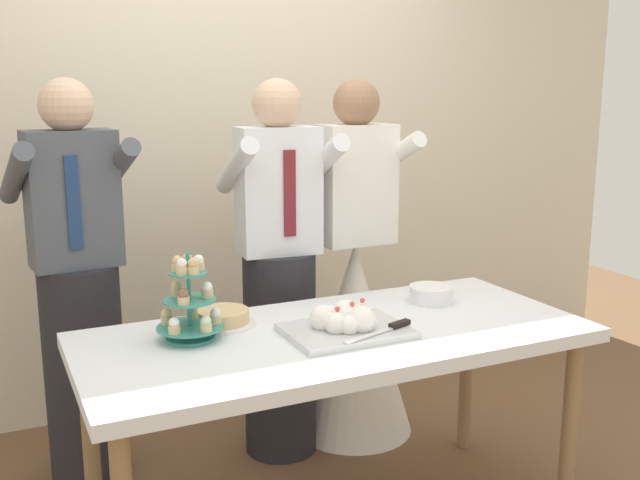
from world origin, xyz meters
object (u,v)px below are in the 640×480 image
person_bride (354,313)px  main_cake_tray (346,323)px  round_cake (223,318)px  plate_stack (431,294)px  person_groom (279,291)px  cupcake_stand (190,304)px  dessert_table (336,350)px  person_guest (80,307)px

person_bride → main_cake_tray: bearing=-120.0°
round_cake → plate_stack: bearing=-5.6°
main_cake_tray → person_groom: person_groom is taller
cupcake_stand → person_bride: size_ratio=0.18×
main_cake_tray → person_groom: (0.04, 0.71, -0.07)m
plate_stack → person_groom: (-0.45, 0.51, -0.06)m
cupcake_stand → person_groom: person_groom is taller
main_cake_tray → round_cake: bearing=141.3°
cupcake_stand → dessert_table: bearing=-15.0°
cupcake_stand → plate_stack: (0.99, 0.02, -0.09)m
round_cake → person_bride: person_bride is taller
main_cake_tray → plate_stack: size_ratio=2.44×
cupcake_stand → person_groom: 0.77m
person_guest → main_cake_tray: bearing=-46.7°
dessert_table → round_cake: bearing=145.4°
round_cake → cupcake_stand: bearing=-145.0°
cupcake_stand → main_cake_tray: (0.51, -0.18, -0.08)m
cupcake_stand → main_cake_tray: 0.54m
person_guest → cupcake_stand: bearing=-66.8°
main_cake_tray → plate_stack: main_cake_tray is taller
cupcake_stand → person_groom: size_ratio=0.18×
plate_stack → person_guest: person_guest is taller
dessert_table → person_bride: 0.83m
person_groom → person_guest: same height
dessert_table → person_bride: bearing=57.5°
cupcake_stand → person_groom: (0.54, 0.53, -0.15)m
dessert_table → plate_stack: bearing=17.0°
cupcake_stand → main_cake_tray: cupcake_stand is taller
cupcake_stand → person_bride: (0.94, 0.56, -0.32)m
person_groom → person_bride: same height
person_groom → person_bride: 0.43m
person_bride → plate_stack: bearing=-83.8°
person_groom → person_guest: 0.83m
round_cake → person_groom: person_groom is taller
plate_stack → person_groom: size_ratio=0.11×
cupcake_stand → person_bride: bearing=31.1°
main_cake_tray → person_groom: bearing=87.0°
cupcake_stand → plate_stack: 1.00m
dessert_table → round_cake: round_cake is taller
main_cake_tray → dessert_table: bearing=106.1°
main_cake_tray → person_bride: (0.43, 0.74, -0.23)m
dessert_table → person_guest: size_ratio=1.08×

